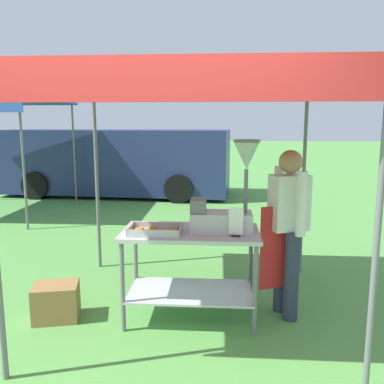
# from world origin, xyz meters

# --- Properties ---
(ground_plane) EXTENTS (70.00, 70.00, 0.00)m
(ground_plane) POSITION_xyz_m (0.00, 6.00, 0.00)
(ground_plane) COLOR #519342
(stall_canopy) EXTENTS (2.77, 2.56, 2.26)m
(stall_canopy) POSITION_xyz_m (0.29, 1.22, 2.18)
(stall_canopy) COLOR slate
(stall_canopy) RESTS_ON ground
(donut_cart) EXTENTS (1.27, 0.68, 0.87)m
(donut_cart) POSITION_xyz_m (0.29, 1.12, 0.64)
(donut_cart) COLOR #B7B7BC
(donut_cart) RESTS_ON ground
(donut_tray) EXTENTS (0.48, 0.30, 0.07)m
(donut_tray) POSITION_xyz_m (-0.02, 1.00, 0.89)
(donut_tray) COLOR #B7B7BC
(donut_tray) RESTS_ON donut_cart
(donut_fryer) EXTENTS (0.62, 0.28, 0.84)m
(donut_fryer) POSITION_xyz_m (0.62, 1.12, 1.15)
(donut_fryer) COLOR #B7B7BC
(donut_fryer) RESTS_ON donut_cart
(menu_sign) EXTENTS (0.13, 0.05, 0.26)m
(menu_sign) POSITION_xyz_m (0.70, 0.95, 0.98)
(menu_sign) COLOR black
(menu_sign) RESTS_ON donut_cart
(vendor) EXTENTS (0.46, 0.53, 1.61)m
(vendor) POSITION_xyz_m (1.20, 1.25, 0.90)
(vendor) COLOR #2D3347
(vendor) RESTS_ON ground
(supply_crate) EXTENTS (0.47, 0.40, 0.34)m
(supply_crate) POSITION_xyz_m (-0.99, 1.02, 0.17)
(supply_crate) COLOR olive
(supply_crate) RESTS_ON ground
(van_navy) EXTENTS (5.90, 2.39, 1.69)m
(van_navy) POSITION_xyz_m (-2.14, 7.88, 0.88)
(van_navy) COLOR navy
(van_navy) RESTS_ON ground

